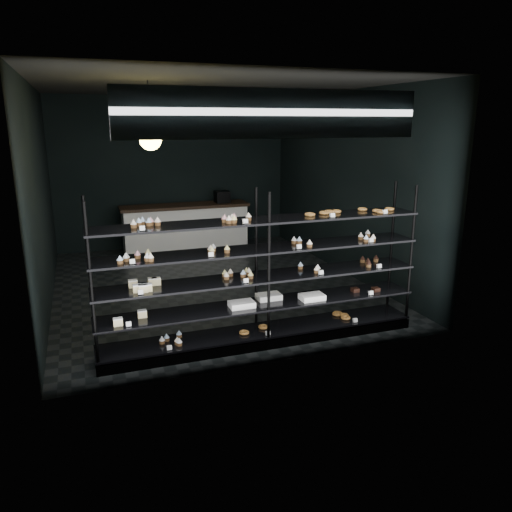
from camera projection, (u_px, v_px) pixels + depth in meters
name	position (u px, v px, depth m)	size (l,w,h in m)	color
room	(208.00, 190.00, 8.06)	(5.01, 6.01, 3.20)	black
display_shelf	(260.00, 295.00, 6.08)	(4.00, 0.50, 1.91)	black
signage	(276.00, 114.00, 5.10)	(3.30, 0.05, 0.50)	#0D1642
pendant_lamp	(150.00, 139.00, 6.46)	(0.29, 0.29, 0.87)	black
service_counter	(186.00, 227.00, 10.66)	(2.70, 0.65, 1.23)	silver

